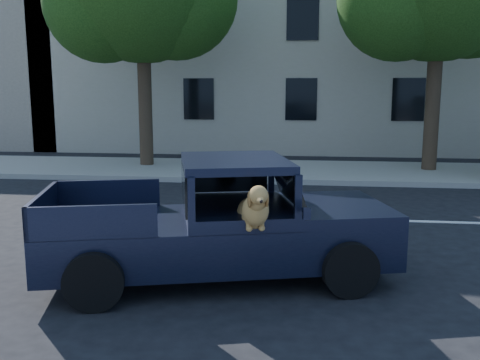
{
  "coord_description": "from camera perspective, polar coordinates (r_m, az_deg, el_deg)",
  "views": [
    {
      "loc": [
        1.11,
        -7.37,
        2.67
      ],
      "look_at": [
        0.31,
        -0.61,
        1.48
      ],
      "focal_mm": 40.0,
      "sensor_mm": 36.0,
      "label": 1
    }
  ],
  "objects": [
    {
      "name": "ground",
      "position": [
        7.92,
        -1.71,
        -9.8
      ],
      "size": [
        120.0,
        120.0,
        0.0
      ],
      "primitive_type": "plane",
      "color": "black",
      "rests_on": "ground"
    },
    {
      "name": "far_sidewalk",
      "position": [
        16.81,
        2.91,
        1.01
      ],
      "size": [
        60.0,
        4.0,
        0.15
      ],
      "primitive_type": "cube",
      "color": "gray",
      "rests_on": "ground"
    },
    {
      "name": "lane_stripes",
      "position": [
        11.13,
        11.18,
        -4.13
      ],
      "size": [
        21.6,
        0.14,
        0.01
      ],
      "primitive_type": null,
      "color": "silver",
      "rests_on": "ground"
    },
    {
      "name": "building_main",
      "position": [
        24.02,
        11.62,
        14.08
      ],
      "size": [
        26.0,
        6.0,
        9.0
      ],
      "primitive_type": "cube",
      "color": "#BCB19B",
      "rests_on": "ground"
    },
    {
      "name": "pickup_truck",
      "position": [
        7.53,
        -2.86,
        -6.27
      ],
      "size": [
        5.06,
        3.02,
        1.7
      ],
      "rotation": [
        0.0,
        0.0,
        0.25
      ],
      "color": "black",
      "rests_on": "ground"
    }
  ]
}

